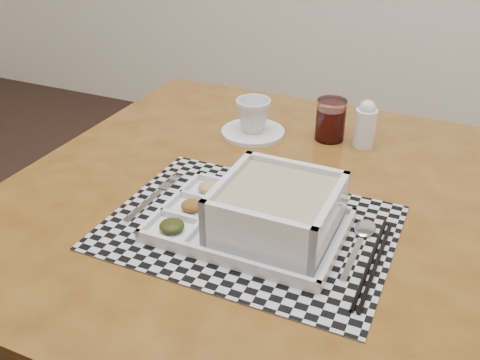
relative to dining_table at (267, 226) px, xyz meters
The scene contains 10 objects.
dining_table is the anchor object (origin of this frame).
placemat 0.15m from the dining_table, 83.76° to the right, with size 0.49×0.36×0.00m, color #AEAEB6.
serving_tray 0.18m from the dining_table, 68.17° to the right, with size 0.32×0.22×0.09m.
fork 0.23m from the dining_table, 150.94° to the right, with size 0.02×0.19×0.00m.
spoon 0.23m from the dining_table, 17.70° to the right, with size 0.04×0.18×0.01m.
chopsticks 0.28m from the dining_table, 30.75° to the right, with size 0.02×0.24×0.01m.
saucer 0.28m from the dining_table, 119.31° to the left, with size 0.15×0.15×0.01m, color silver.
cup 0.30m from the dining_table, 119.31° to the left, with size 0.08×0.08×0.08m, color silver.
juice_glass 0.31m from the dining_table, 81.93° to the left, with size 0.07×0.07×0.10m.
creamer_bottle 0.33m from the dining_table, 66.67° to the left, with size 0.05×0.05×0.11m.
Camera 1 is at (0.72, -0.19, 1.30)m, focal length 40.00 mm.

